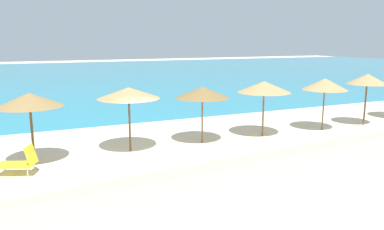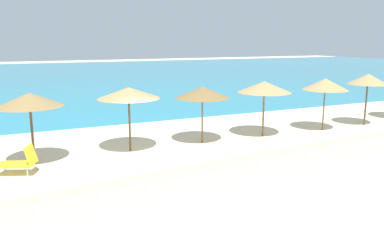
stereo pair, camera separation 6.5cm
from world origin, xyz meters
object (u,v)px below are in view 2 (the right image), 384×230
object	(u,v)px
beach_umbrella_7	(325,84)
beach_umbrella_8	(368,79)
beach_umbrella_4	(129,93)
beach_umbrella_5	(202,92)
beach_umbrella_3	(29,100)
beach_umbrella_6	(264,87)
lounge_chair_0	(20,161)

from	to	relation	value
beach_umbrella_7	beach_umbrella_8	xyz separation A→B (m)	(2.97, -0.03, 0.14)
beach_umbrella_4	beach_umbrella_5	distance (m)	3.37
beach_umbrella_5	beach_umbrella_7	world-z (taller)	beach_umbrella_7
beach_umbrella_7	beach_umbrella_3	bearing A→B (deg)	179.47
beach_umbrella_6	beach_umbrella_8	size ratio (longest dim) A/B	0.95
beach_umbrella_4	beach_umbrella_7	distance (m)	10.20
beach_umbrella_4	beach_umbrella_8	bearing A→B (deg)	-1.71
beach_umbrella_6	beach_umbrella_4	bearing A→B (deg)	179.09
beach_umbrella_3	beach_umbrella_7	bearing A→B (deg)	-0.53
lounge_chair_0	beach_umbrella_7	bearing A→B (deg)	-63.52
beach_umbrella_7	lounge_chair_0	xyz separation A→B (m)	(-14.44, -0.92, -1.93)
beach_umbrella_7	beach_umbrella_8	bearing A→B (deg)	-0.49
beach_umbrella_4	beach_umbrella_8	world-z (taller)	beach_umbrella_8
beach_umbrella_3	beach_umbrella_8	bearing A→B (deg)	-0.52
beach_umbrella_3	beach_umbrella_7	world-z (taller)	beach_umbrella_3
beach_umbrella_6	lounge_chair_0	distance (m)	11.12
beach_umbrella_3	beach_umbrella_8	size ratio (longest dim) A/B	0.96
beach_umbrella_3	lounge_chair_0	xyz separation A→B (m)	(-0.47, -1.05, -1.99)
beach_umbrella_4	beach_umbrella_8	distance (m)	13.16
beach_umbrella_5	beach_umbrella_6	world-z (taller)	beach_umbrella_6
beach_umbrella_3	beach_umbrella_6	distance (m)	10.42
beach_umbrella_5	beach_umbrella_7	size ratio (longest dim) A/B	0.95
beach_umbrella_7	beach_umbrella_4	bearing A→B (deg)	177.94
beach_umbrella_6	beach_umbrella_8	xyz separation A→B (m)	(6.52, -0.29, 0.13)
beach_umbrella_8	lounge_chair_0	bearing A→B (deg)	-177.05
beach_umbrella_5	beach_umbrella_7	bearing A→B (deg)	-2.85
beach_umbrella_8	beach_umbrella_6	bearing A→B (deg)	177.49
beach_umbrella_3	beach_umbrella_6	bearing A→B (deg)	0.73
beach_umbrella_8	beach_umbrella_4	bearing A→B (deg)	178.29
beach_umbrella_8	beach_umbrella_3	bearing A→B (deg)	179.48
beach_umbrella_5	beach_umbrella_8	bearing A→B (deg)	-2.14
beach_umbrella_5	beach_umbrella_6	xyz separation A→B (m)	(3.26, -0.08, 0.09)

